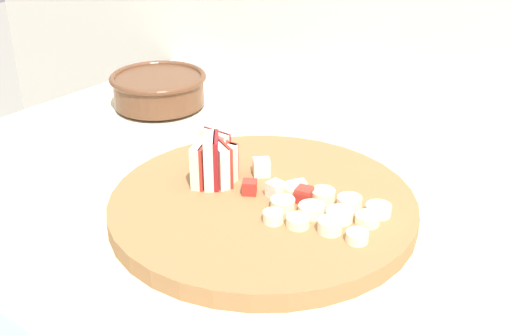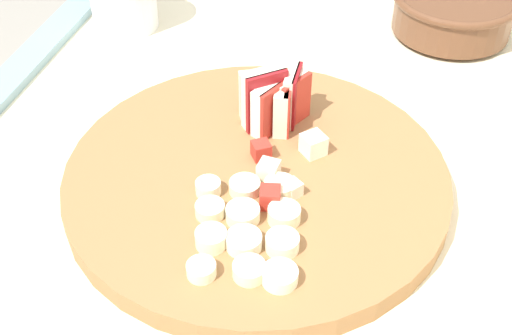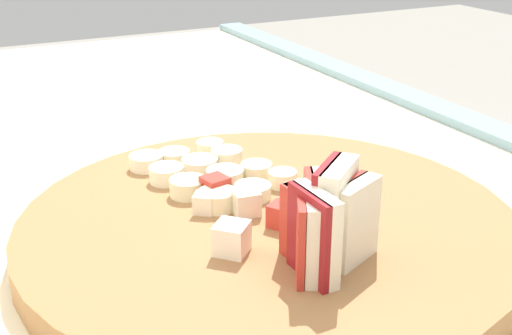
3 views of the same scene
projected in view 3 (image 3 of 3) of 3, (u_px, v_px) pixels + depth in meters
name	position (u px, v px, depth m)	size (l,w,h in m)	color
cutting_board	(268.00, 228.00, 0.49)	(0.36, 0.36, 0.02)	olive
apple_wedge_fan	(323.00, 224.00, 0.41)	(0.07, 0.07, 0.06)	#B22D23
apple_dice_pile	(237.00, 211.00, 0.47)	(0.10, 0.07, 0.02)	beige
banana_slice_rows	(208.00, 172.00, 0.54)	(0.13, 0.11, 0.01)	#F4EAC6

